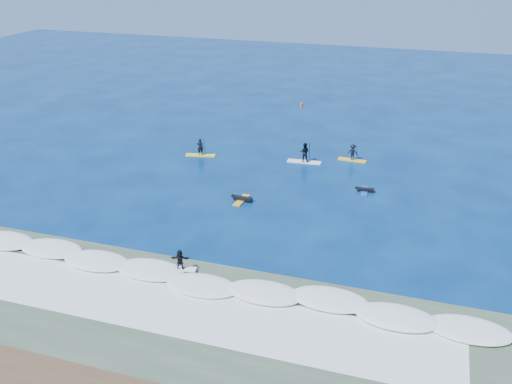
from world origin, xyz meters
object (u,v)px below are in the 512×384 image
(prone_paddler_near, at_px, (242,199))
(wave_surfer, at_px, (180,261))
(prone_paddler_far, at_px, (365,190))
(sup_paddler_right, at_px, (353,153))
(sup_paddler_left, at_px, (200,150))
(marker_buoy, at_px, (302,105))
(sup_paddler_center, at_px, (304,154))

(prone_paddler_near, distance_m, wave_surfer, 11.81)
(prone_paddler_far, height_order, wave_surfer, wave_surfer)
(prone_paddler_near, height_order, wave_surfer, wave_surfer)
(sup_paddler_right, bearing_deg, sup_paddler_left, -163.37)
(marker_buoy, bearing_deg, prone_paddler_near, -85.99)
(sup_paddler_center, xyz_separation_m, marker_buoy, (-5.00, 19.34, -0.55))
(prone_paddler_far, xyz_separation_m, marker_buoy, (-11.68, 24.67, 0.18))
(sup_paddler_right, height_order, marker_buoy, sup_paddler_right)
(sup_paddler_left, height_order, prone_paddler_far, sup_paddler_left)
(prone_paddler_near, relative_size, prone_paddler_far, 1.11)
(marker_buoy, bearing_deg, wave_surfer, -87.37)
(sup_paddler_left, distance_m, prone_paddler_near, 11.72)
(prone_paddler_near, height_order, marker_buoy, marker_buoy)
(sup_paddler_left, distance_m, prone_paddler_far, 17.59)
(sup_paddler_left, relative_size, prone_paddler_near, 1.29)
(sup_paddler_right, height_order, wave_surfer, sup_paddler_right)
(prone_paddler_near, height_order, prone_paddler_far, prone_paddler_near)
(marker_buoy, bearing_deg, sup_paddler_center, -75.50)
(sup_paddler_center, relative_size, marker_buoy, 4.51)
(prone_paddler_near, bearing_deg, sup_paddler_right, -27.28)
(sup_paddler_left, bearing_deg, prone_paddler_near, -62.15)
(prone_paddler_near, distance_m, marker_buoy, 29.80)
(sup_paddler_right, relative_size, prone_paddler_far, 1.31)
(sup_paddler_center, height_order, prone_paddler_near, sup_paddler_center)
(sup_paddler_right, bearing_deg, marker_buoy, 122.39)
(sup_paddler_center, xyz_separation_m, sup_paddler_right, (4.43, 1.92, -0.11))
(sup_paddler_center, bearing_deg, sup_paddler_left, -176.37)
(sup_paddler_right, relative_size, wave_surfer, 1.32)
(sup_paddler_right, bearing_deg, wave_surfer, -103.40)
(sup_paddler_left, height_order, sup_paddler_center, sup_paddler_center)
(sup_paddler_left, relative_size, marker_buoy, 4.13)
(marker_buoy, bearing_deg, sup_paddler_left, -104.73)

